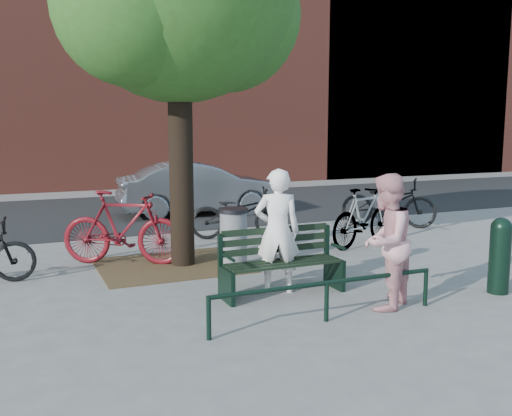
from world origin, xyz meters
name	(u,v)px	position (x,y,z in m)	size (l,w,h in m)	color
ground	(282,294)	(0.00, 0.00, 0.00)	(90.00, 90.00, 0.00)	gray
dirt_pit	(172,265)	(-1.00, 2.20, 0.01)	(2.40, 2.00, 0.02)	brown
road	(146,210)	(0.00, 8.50, 0.01)	(40.00, 7.00, 0.01)	black
townhouse_row	(102,21)	(0.17, 16.00, 6.25)	(45.00, 4.00, 14.00)	brown
park_bench	(280,260)	(0.00, 0.08, 0.48)	(1.74, 0.54, 0.97)	black
guard_railing	(327,289)	(0.00, -1.20, 0.40)	(3.06, 0.06, 0.51)	black
person_left	(277,231)	(-0.02, 0.15, 0.88)	(0.64, 0.42, 1.76)	white
person_right	(386,242)	(0.95, -1.05, 0.88)	(0.85, 0.66, 1.75)	pink
bollard	(500,253)	(2.83, -1.15, 0.58)	(0.29, 0.29, 1.08)	black
litter_bin	(233,238)	(-0.10, 1.64, 0.51)	(0.49, 0.49, 1.01)	gray
bicycle_b	(123,228)	(-1.71, 2.63, 0.63)	(0.60, 2.11, 1.27)	maroon
bicycle_c	(239,213)	(0.91, 3.91, 0.53)	(0.71, 2.03, 1.07)	black
bicycle_d	(364,217)	(2.86, 2.23, 0.58)	(0.54, 1.93, 1.16)	gray
bicycle_e	(389,202)	(4.62, 3.82, 0.57)	(0.75, 2.16, 1.13)	black
parked_car	(199,188)	(1.15, 7.29, 0.69)	(1.47, 4.21, 1.39)	slate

